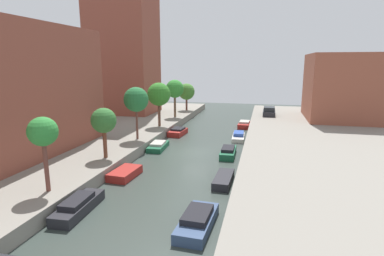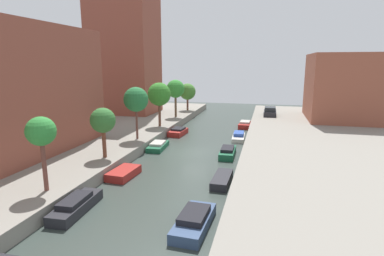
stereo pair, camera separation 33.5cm
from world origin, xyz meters
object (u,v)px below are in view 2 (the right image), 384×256
parked_car (270,112)px  apartment_tower_far (124,29)px  moored_boat_left_1 (76,205)px  street_tree_0 (41,133)px  moored_boat_right_1 (194,221)px  moored_boat_right_2 (222,180)px  street_tree_3 (159,94)px  moored_boat_right_4 (239,137)px  street_tree_5 (188,92)px  moored_boat_left_4 (178,132)px  street_tree_1 (103,121)px  low_block_right (345,87)px  moored_boat_left_2 (124,173)px  moored_boat_right_5 (245,125)px  moored_boat_left_3 (158,146)px  moored_boat_right_3 (228,152)px  street_tree_2 (136,100)px  street_tree_4 (175,89)px

parked_car → apartment_tower_far: bearing=-174.9°
moored_boat_left_1 → street_tree_0: bearing=169.6°
moored_boat_right_1 → moored_boat_right_2: 6.94m
apartment_tower_far → street_tree_3: (9.46, -10.07, -9.45)m
parked_car → moored_boat_right_4: size_ratio=1.08×
street_tree_5 → moored_boat_left_4: street_tree_5 is taller
street_tree_1 → moored_boat_left_1: bearing=-73.2°
low_block_right → parked_car: (-10.35, 0.80, -4.18)m
moored_boat_left_2 → low_block_right: bearing=51.3°
street_tree_0 → moored_boat_right_2: 13.14m
moored_boat_right_5 → moored_boat_right_1: bearing=-91.4°
street_tree_3 → street_tree_5: street_tree_3 is taller
moored_boat_left_3 → moored_boat_right_1: 16.92m
street_tree_3 → moored_boat_left_2: bearing=-80.9°
moored_boat_right_4 → street_tree_1: bearing=-128.1°
street_tree_5 → moored_boat_right_3: street_tree_5 is taller
apartment_tower_far → street_tree_0: 34.73m
street_tree_1 → moored_boat_right_4: (10.49, 13.37, -3.88)m
street_tree_2 → moored_boat_right_2: 14.27m
street_tree_2 → moored_boat_left_4: street_tree_2 is taller
street_tree_0 → moored_boat_right_5: 30.79m
moored_boat_left_1 → moored_boat_right_4: (8.09, 21.31, -0.05)m
moored_boat_right_4 → moored_boat_right_5: moored_boat_right_5 is taller
street_tree_1 → moored_boat_right_3: 12.44m
street_tree_1 → moored_boat_left_4: street_tree_1 is taller
street_tree_1 → street_tree_4: size_ratio=0.77×
moored_boat_right_1 → moored_boat_right_2: bearing=85.2°
apartment_tower_far → street_tree_5: bearing=25.8°
street_tree_0 → moored_boat_left_2: street_tree_0 is taller
apartment_tower_far → low_block_right: (34.00, 1.31, -8.85)m
low_block_right → parked_car: bearing=175.6°
low_block_right → moored_boat_right_1: low_block_right is taller
street_tree_2 → moored_boat_left_2: street_tree_2 is taller
low_block_right → moored_boat_left_4: bearing=-151.9°
moored_boat_right_3 → moored_boat_left_1: bearing=-118.4°
low_block_right → street_tree_3: size_ratio=2.04×
moored_boat_left_3 → parked_car: bearing=58.8°
moored_boat_right_1 → moored_boat_right_3: 14.27m
moored_boat_right_2 → moored_boat_right_5: moored_boat_right_5 is taller
street_tree_4 → moored_boat_right_2: street_tree_4 is taller
street_tree_3 → street_tree_0: bearing=-90.0°
street_tree_3 → moored_boat_right_4: size_ratio=1.42×
street_tree_2 → moored_boat_right_2: size_ratio=1.54×
apartment_tower_far → street_tree_3: size_ratio=4.77×
moored_boat_left_3 → moored_boat_left_4: (0.24, 7.01, 0.07)m
apartment_tower_far → moored_boat_right_2: size_ratio=7.41×
moored_boat_left_2 → moored_boat_left_3: (-0.20, 8.73, 0.00)m
street_tree_5 → moored_boat_right_4: (10.49, -15.66, -3.88)m
apartment_tower_far → moored_boat_right_3: apartment_tower_far is taller
moored_boat_left_1 → street_tree_5: bearing=93.7°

